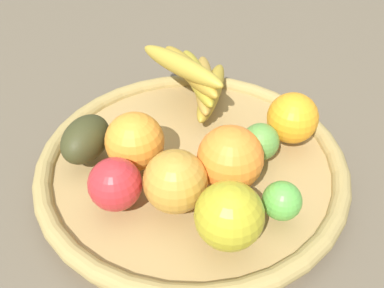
# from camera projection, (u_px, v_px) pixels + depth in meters

# --- Properties ---
(ground_plane) EXTENTS (2.40, 2.40, 0.00)m
(ground_plane) POSITION_uv_depth(u_px,v_px,m) (192.00, 174.00, 0.60)
(ground_plane) COLOR brown
(ground_plane) RESTS_ON ground
(basket) EXTENTS (0.43, 0.43, 0.04)m
(basket) POSITION_uv_depth(u_px,v_px,m) (192.00, 165.00, 0.59)
(basket) COLOR #A0804B
(basket) RESTS_ON ground_plane
(orange_0) EXTENTS (0.10, 0.10, 0.08)m
(orange_0) POSITION_uv_depth(u_px,v_px,m) (135.00, 141.00, 0.54)
(orange_0) COLOR orange
(orange_0) RESTS_ON basket
(apple_0) EXTENTS (0.10, 0.10, 0.08)m
(apple_0) POSITION_uv_depth(u_px,v_px,m) (175.00, 181.00, 0.49)
(apple_0) COLOR #BB8632
(apple_0) RESTS_ON basket
(lime_0) EXTENTS (0.06, 0.06, 0.05)m
(lime_0) POSITION_uv_depth(u_px,v_px,m) (282.00, 201.00, 0.49)
(lime_0) COLOR #56A43F
(lime_0) RESTS_ON basket
(banana_bunch) EXTENTS (0.16, 0.17, 0.08)m
(banana_bunch) POSITION_uv_depth(u_px,v_px,m) (197.00, 78.00, 0.65)
(banana_bunch) COLOR #AA8C2C
(banana_bunch) RESTS_ON basket
(lime_1) EXTENTS (0.07, 0.07, 0.05)m
(lime_1) POSITION_uv_depth(u_px,v_px,m) (261.00, 142.00, 0.56)
(lime_1) COLOR #59913C
(lime_1) RESTS_ON basket
(avocado) EXTENTS (0.06, 0.08, 0.06)m
(avocado) POSITION_uv_depth(u_px,v_px,m) (86.00, 139.00, 0.56)
(avocado) COLOR #35361A
(avocado) RESTS_ON basket
(orange_2) EXTENTS (0.10, 0.10, 0.07)m
(orange_2) POSITION_uv_depth(u_px,v_px,m) (293.00, 118.00, 0.58)
(orange_2) COLOR orange
(orange_2) RESTS_ON basket
(apple_1) EXTENTS (0.11, 0.11, 0.08)m
(apple_1) POSITION_uv_depth(u_px,v_px,m) (229.00, 216.00, 0.45)
(apple_1) COLOR #A99E24
(apple_1) RESTS_ON basket
(orange_1) EXTENTS (0.09, 0.09, 0.08)m
(orange_1) POSITION_uv_depth(u_px,v_px,m) (230.00, 158.00, 0.51)
(orange_1) COLOR orange
(orange_1) RESTS_ON basket
(apple_2) EXTENTS (0.09, 0.09, 0.06)m
(apple_2) POSITION_uv_depth(u_px,v_px,m) (115.00, 184.00, 0.49)
(apple_2) COLOR red
(apple_2) RESTS_ON basket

